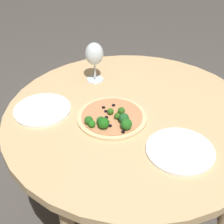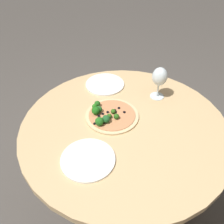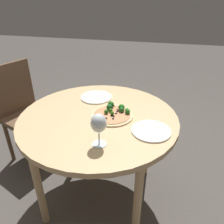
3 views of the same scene
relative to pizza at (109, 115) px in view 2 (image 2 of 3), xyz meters
The scene contains 6 objects.
ground_plane 0.76m from the pizza, 108.79° to the left, with size 12.00×12.00×0.00m, color #4C4742.
dining_table 0.13m from the pizza, 108.79° to the left, with size 1.04×1.04×0.74m.
pizza is the anchor object (origin of this frame).
wine_glass 0.34m from the pizza, behind, with size 0.08×0.08×0.19m.
plate_near 0.29m from the pizza, 117.52° to the right, with size 0.23×0.23×0.01m.
plate_far 0.29m from the pizza, 39.22° to the left, with size 0.24×0.24×0.01m.
Camera 2 is at (0.55, 0.72, 1.61)m, focal length 40.00 mm.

